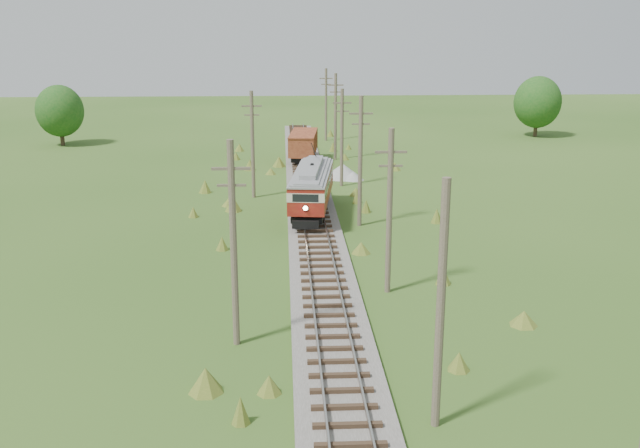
{
  "coord_description": "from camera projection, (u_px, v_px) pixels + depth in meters",
  "views": [
    {
      "loc": [
        -2.05,
        -16.82,
        13.36
      ],
      "look_at": [
        0.0,
        22.58,
        2.47
      ],
      "focal_mm": 40.0,
      "sensor_mm": 36.0,
      "label": 1
    }
  ],
  "objects": [
    {
      "name": "utility_pole_r_5",
      "position": [
        336.0,
        116.0,
        73.67
      ],
      "size": [
        1.6,
        0.3,
        8.9
      ],
      "color": "brown",
      "rests_on": "ground"
    },
    {
      "name": "gondola",
      "position": [
        303.0,
        144.0,
        72.37
      ],
      "size": [
        3.29,
        7.97,
        2.58
      ],
      "rotation": [
        0.0,
        0.0,
        -0.1
      ],
      "color": "black",
      "rests_on": "ground"
    },
    {
      "name": "streetcar",
      "position": [
        312.0,
        185.0,
        51.62
      ],
      "size": [
        3.8,
        10.95,
        4.95
      ],
      "rotation": [
        0.0,
        0.0,
        -0.12
      ],
      "color": "black",
      "rests_on": "ground"
    },
    {
      "name": "utility_pole_r_6",
      "position": [
        326.0,
        104.0,
        86.21
      ],
      "size": [
        1.6,
        0.3,
        8.7
      ],
      "color": "brown",
      "rests_on": "ground"
    },
    {
      "name": "tree_mid_b",
      "position": [
        538.0,
        102.0,
        89.51
      ],
      "size": [
        5.88,
        5.88,
        7.57
      ],
      "color": "#38281C",
      "rests_on": "ground"
    },
    {
      "name": "railbed_main",
      "position": [
        312.0,
        213.0,
        52.53
      ],
      "size": [
        3.6,
        96.0,
        0.57
      ],
      "color": "#605B54",
      "rests_on": "ground"
    },
    {
      "name": "gravel_pile",
      "position": [
        344.0,
        171.0,
        65.47
      ],
      "size": [
        3.6,
        3.82,
        1.31
      ],
      "color": "gray",
      "rests_on": "ground"
    },
    {
      "name": "utility_pole_l_a",
      "position": [
        233.0,
        243.0,
        29.96
      ],
      "size": [
        1.6,
        0.3,
        9.0
      ],
      "color": "brown",
      "rests_on": "ground"
    },
    {
      "name": "tree_mid_a",
      "position": [
        60.0,
        111.0,
        82.84
      ],
      "size": [
        5.46,
        5.46,
        7.03
      ],
      "color": "#38281C",
      "rests_on": "ground"
    },
    {
      "name": "utility_pole_r_1",
      "position": [
        441.0,
        307.0,
        23.65
      ],
      "size": [
        0.3,
        0.3,
        8.8
      ],
      "color": "brown",
      "rests_on": "ground"
    },
    {
      "name": "utility_pole_r_3",
      "position": [
        360.0,
        160.0,
        48.62
      ],
      "size": [
        1.6,
        0.3,
        9.0
      ],
      "color": "brown",
      "rests_on": "ground"
    },
    {
      "name": "utility_pole_r_4",
      "position": [
        342.0,
        137.0,
        61.21
      ],
      "size": [
        1.6,
        0.3,
        8.4
      ],
      "color": "brown",
      "rests_on": "ground"
    },
    {
      "name": "utility_pole_r_2",
      "position": [
        389.0,
        210.0,
        36.17
      ],
      "size": [
        1.6,
        0.3,
        8.6
      ],
      "color": "brown",
      "rests_on": "ground"
    },
    {
      "name": "utility_pole_l_b",
      "position": [
        253.0,
        144.0,
        56.95
      ],
      "size": [
        1.6,
        0.3,
        8.6
      ],
      "color": "brown",
      "rests_on": "ground"
    }
  ]
}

